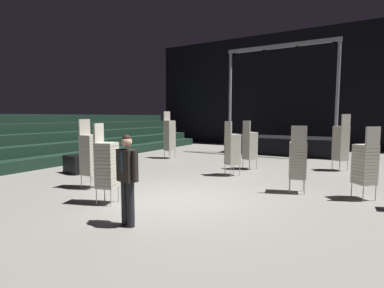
{
  "coord_description": "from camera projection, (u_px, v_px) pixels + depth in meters",
  "views": [
    {
      "loc": [
        3.83,
        -6.37,
        2.12
      ],
      "look_at": [
        -0.0,
        0.3,
        1.4
      ],
      "focal_mm": 27.29,
      "sensor_mm": 36.0,
      "label": 1
    }
  ],
  "objects": [
    {
      "name": "ground_plane",
      "position": [
        186.0,
        200.0,
        7.6
      ],
      "size": [
        22.0,
        30.0,
        0.1
      ],
      "primitive_type": "cube",
      "color": "gray"
    },
    {
      "name": "chair_stack_rear_right",
      "position": [
        365.0,
        163.0,
        7.42
      ],
      "size": [
        0.62,
        0.62,
        1.88
      ],
      "rotation": [
        0.0,
        0.0,
        0.77
      ],
      "color": "#B2B5BA",
      "rests_on": "ground_plane"
    },
    {
      "name": "equipment_road_case",
      "position": [
        76.0,
        164.0,
        10.99
      ],
      "size": [
        0.99,
        0.74,
        0.68
      ],
      "primitive_type": "cube",
      "rotation": [
        0.0,
        0.0,
        -0.17
      ],
      "color": "black",
      "rests_on": "ground_plane"
    },
    {
      "name": "arena_end_wall",
      "position": [
        298.0,
        89.0,
        20.17
      ],
      "size": [
        22.0,
        0.3,
        8.0
      ],
      "primitive_type": "cube",
      "color": "black",
      "rests_on": "ground_plane"
    },
    {
      "name": "chair_stack_aisle_left",
      "position": [
        90.0,
        154.0,
        8.62
      ],
      "size": [
        0.46,
        0.46,
        2.05
      ],
      "rotation": [
        0.0,
        0.0,
        4.77
      ],
      "color": "#B2B5BA",
      "rests_on": "ground_plane"
    },
    {
      "name": "chair_stack_mid_right",
      "position": [
        250.0,
        145.0,
        11.75
      ],
      "size": [
        0.6,
        0.6,
        1.96
      ],
      "rotation": [
        0.0,
        0.0,
        5.77
      ],
      "color": "#B2B5BA",
      "rests_on": "ground_plane"
    },
    {
      "name": "chair_stack_front_left",
      "position": [
        106.0,
        164.0,
        7.05
      ],
      "size": [
        0.55,
        0.55,
        1.96
      ],
      "rotation": [
        0.0,
        0.0,
        5.01
      ],
      "color": "#B2B5BA",
      "rests_on": "ground_plane"
    },
    {
      "name": "chair_stack_mid_left",
      "position": [
        341.0,
        143.0,
        11.41
      ],
      "size": [
        0.62,
        0.62,
        2.22
      ],
      "rotation": [
        0.0,
        0.0,
        0.85
      ],
      "color": "#B2B5BA",
      "rests_on": "ground_plane"
    },
    {
      "name": "bleacher_bank_left",
      "position": [
        21.0,
        139.0,
        12.89
      ],
      "size": [
        3.75,
        24.0,
        2.25
      ],
      "rotation": [
        0.0,
        0.0,
        1.57
      ],
      "color": "black",
      "rests_on": "ground_plane"
    },
    {
      "name": "stage_riser",
      "position": [
        283.0,
        143.0,
        16.91
      ],
      "size": [
        6.14,
        2.91,
        5.94
      ],
      "color": "black",
      "rests_on": "ground_plane"
    },
    {
      "name": "chair_stack_rear_centre",
      "position": [
        169.0,
        135.0,
        14.84
      ],
      "size": [
        0.53,
        0.53,
        2.39
      ],
      "rotation": [
        0.0,
        0.0,
        4.47
      ],
      "color": "#B2B5BA",
      "rests_on": "ground_plane"
    },
    {
      "name": "man_with_tie",
      "position": [
        127.0,
        174.0,
        5.6
      ],
      "size": [
        0.57,
        0.31,
        1.79
      ],
      "rotation": [
        0.0,
        0.0,
        2.92
      ],
      "color": "black",
      "rests_on": "ground_plane"
    },
    {
      "name": "chair_stack_aisle_right",
      "position": [
        232.0,
        148.0,
        10.48
      ],
      "size": [
        0.61,
        0.61,
        1.96
      ],
      "rotation": [
        0.0,
        0.0,
        5.68
      ],
      "color": "#B2B5BA",
      "rests_on": "ground_plane"
    },
    {
      "name": "chair_stack_mid_centre",
      "position": [
        298.0,
        159.0,
        8.08
      ],
      "size": [
        0.53,
        0.53,
        1.88
      ],
      "rotation": [
        0.0,
        0.0,
        0.24
      ],
      "color": "#B2B5BA",
      "rests_on": "ground_plane"
    }
  ]
}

